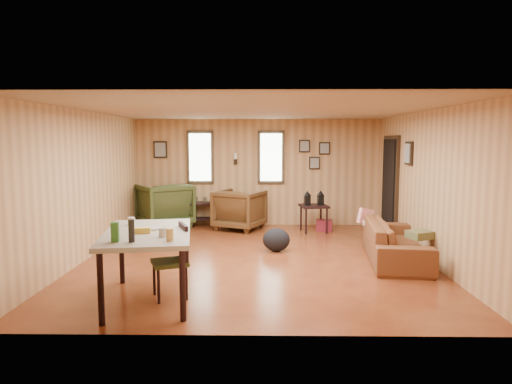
# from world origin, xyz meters

# --- Properties ---
(room) EXTENTS (5.54, 6.04, 2.44)m
(room) POSITION_xyz_m (0.17, 0.27, 1.21)
(room) COLOR brown
(room) RESTS_ON ground
(sofa) EXTENTS (0.88, 2.19, 0.83)m
(sofa) POSITION_xyz_m (2.25, -0.10, 0.42)
(sofa) COLOR brown
(sofa) RESTS_ON ground
(recliner_brown) EXTENTS (1.20, 1.18, 0.95)m
(recliner_brown) POSITION_xyz_m (-0.38, 2.44, 0.48)
(recliner_brown) COLOR #4C3016
(recliner_brown) RESTS_ON ground
(recliner_green) EXTENTS (1.42, 1.41, 1.08)m
(recliner_green) POSITION_xyz_m (-2.09, 2.70, 0.54)
(recliner_green) COLOR #37421E
(recliner_green) RESTS_ON ground
(end_table) EXTENTS (0.62, 0.59, 0.66)m
(end_table) POSITION_xyz_m (-1.29, 2.85, 0.37)
(end_table) COLOR black
(end_table) RESTS_ON ground
(side_table) EXTENTS (0.63, 0.63, 0.88)m
(side_table) POSITION_xyz_m (1.19, 2.19, 0.60)
(side_table) COLOR black
(side_table) RESTS_ON ground
(cooler) EXTENTS (0.38, 0.30, 0.24)m
(cooler) POSITION_xyz_m (1.44, 2.29, 0.12)
(cooler) COLOR maroon
(cooler) RESTS_ON ground
(backpack) EXTENTS (0.49, 0.37, 0.41)m
(backpack) POSITION_xyz_m (0.35, 0.47, 0.20)
(backpack) COLOR black
(backpack) RESTS_ON ground
(sofa_pillows) EXTENTS (0.96, 1.57, 0.33)m
(sofa_pillows) POSITION_xyz_m (2.29, 0.19, 0.49)
(sofa_pillows) COLOR brown
(sofa_pillows) RESTS_ON sofa
(dining_table) EXTENTS (1.24, 1.79, 1.09)m
(dining_table) POSITION_xyz_m (-1.26, -2.01, 0.77)
(dining_table) COLOR gray
(dining_table) RESTS_ON ground
(dining_chair) EXTENTS (0.54, 0.54, 0.91)m
(dining_chair) POSITION_xyz_m (-0.96, -1.88, 0.51)
(dining_chair) COLOR #37421E
(dining_chair) RESTS_ON ground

